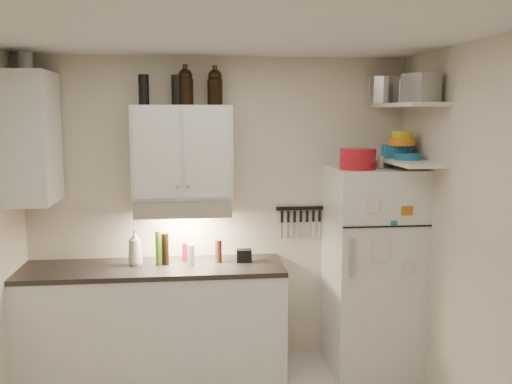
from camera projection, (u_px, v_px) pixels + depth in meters
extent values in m
cube|color=silver|center=(230.00, 29.00, 3.21)|extent=(3.20, 3.00, 0.02)
cube|color=beige|center=(219.00, 212.00, 4.88)|extent=(3.20, 0.02, 2.60)
cube|color=beige|center=(487.00, 248.00, 3.57)|extent=(0.02, 3.00, 2.60)
cube|color=white|center=(154.00, 323.00, 4.63)|extent=(2.10, 0.60, 0.88)
cube|color=#272421|center=(153.00, 268.00, 4.57)|extent=(2.10, 0.62, 0.04)
cube|color=white|center=(183.00, 152.00, 4.60)|extent=(0.80, 0.33, 0.75)
cube|color=white|center=(32.00, 138.00, 4.33)|extent=(0.33, 0.55, 1.00)
cube|color=silver|center=(183.00, 206.00, 4.60)|extent=(0.76, 0.46, 0.12)
cube|color=silver|center=(372.00, 269.00, 4.73)|extent=(0.70, 0.68, 1.70)
cube|color=white|center=(407.00, 105.00, 4.44)|extent=(0.30, 0.95, 0.03)
cube|color=white|center=(405.00, 161.00, 4.50)|extent=(0.30, 0.95, 0.03)
cube|color=black|center=(300.00, 208.00, 4.93)|extent=(0.42, 0.02, 0.03)
cylinder|color=#A4131D|center=(358.00, 159.00, 4.45)|extent=(0.37, 0.37, 0.16)
cube|color=#AF6C15|center=(412.00, 164.00, 4.52)|extent=(0.19, 0.23, 0.07)
cylinder|color=silver|center=(380.00, 162.00, 4.57)|extent=(0.07, 0.07, 0.09)
cylinder|color=silver|center=(384.00, 90.00, 4.77)|extent=(0.36, 0.36, 0.22)
cube|color=#AAAAAD|center=(413.00, 91.00, 4.32)|extent=(0.20, 0.19, 0.18)
cube|color=#AAAAAD|center=(421.00, 88.00, 4.11)|extent=(0.27, 0.27, 0.20)
cylinder|color=#1B6595|center=(397.00, 151.00, 4.66)|extent=(0.26, 0.26, 0.10)
cylinder|color=orange|center=(402.00, 142.00, 4.55)|extent=(0.21, 0.21, 0.06)
cylinder|color=gold|center=(402.00, 134.00, 4.55)|extent=(0.16, 0.16, 0.05)
cylinder|color=#1B6595|center=(407.00, 157.00, 4.44)|extent=(0.27, 0.27, 0.05)
cylinder|color=black|center=(177.00, 90.00, 4.53)|extent=(0.09, 0.09, 0.24)
cylinder|color=black|center=(144.00, 90.00, 4.51)|extent=(0.09, 0.09, 0.24)
cylinder|color=silver|center=(25.00, 61.00, 4.35)|extent=(0.14, 0.14, 0.16)
imported|color=white|center=(135.00, 245.00, 4.58)|extent=(0.15, 0.15, 0.33)
cylinder|color=#5C2C1B|center=(218.00, 251.00, 4.68)|extent=(0.07, 0.07, 0.19)
cylinder|color=#3D6B1A|center=(159.00, 248.00, 4.58)|extent=(0.06, 0.06, 0.28)
cylinder|color=black|center=(166.00, 249.00, 4.59)|extent=(0.06, 0.06, 0.26)
cylinder|color=silver|center=(191.00, 255.00, 4.60)|extent=(0.07, 0.07, 0.17)
cylinder|color=#A4131D|center=(187.00, 252.00, 4.72)|extent=(0.09, 0.09, 0.15)
cube|color=black|center=(244.00, 256.00, 4.69)|extent=(0.12, 0.09, 0.10)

